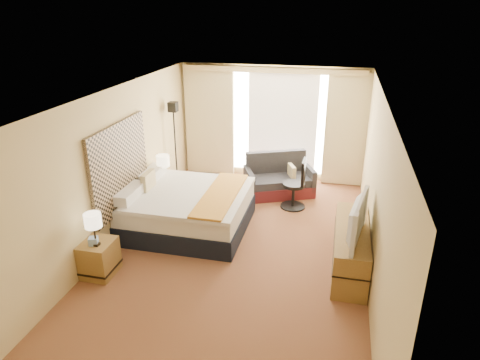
% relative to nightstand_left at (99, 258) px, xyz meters
% --- Properties ---
extents(floor, '(4.20, 7.00, 0.02)m').
position_rel_nightstand_left_xyz_m(floor, '(1.87, 1.05, -0.28)').
color(floor, '#5C1C1A').
rests_on(floor, ground).
extents(ceiling, '(4.20, 7.00, 0.02)m').
position_rel_nightstand_left_xyz_m(ceiling, '(1.87, 1.05, 2.33)').
color(ceiling, white).
rests_on(ceiling, wall_back).
extents(wall_back, '(4.20, 0.02, 2.60)m').
position_rel_nightstand_left_xyz_m(wall_back, '(1.87, 4.55, 1.02)').
color(wall_back, tan).
rests_on(wall_back, ground).
extents(wall_front, '(4.20, 0.02, 2.60)m').
position_rel_nightstand_left_xyz_m(wall_front, '(1.87, -2.45, 1.02)').
color(wall_front, tan).
rests_on(wall_front, ground).
extents(wall_left, '(0.02, 7.00, 2.60)m').
position_rel_nightstand_left_xyz_m(wall_left, '(-0.23, 1.05, 1.02)').
color(wall_left, tan).
rests_on(wall_left, ground).
extents(wall_right, '(0.02, 7.00, 2.60)m').
position_rel_nightstand_left_xyz_m(wall_right, '(3.97, 1.05, 1.02)').
color(wall_right, tan).
rests_on(wall_right, ground).
extents(headboard, '(0.06, 1.85, 1.50)m').
position_rel_nightstand_left_xyz_m(headboard, '(-0.19, 1.25, 1.01)').
color(headboard, black).
rests_on(headboard, wall_left).
extents(nightstand_left, '(0.45, 0.52, 0.55)m').
position_rel_nightstand_left_xyz_m(nightstand_left, '(0.00, 0.00, 0.00)').
color(nightstand_left, olive).
rests_on(nightstand_left, floor).
extents(nightstand_right, '(0.45, 0.52, 0.55)m').
position_rel_nightstand_left_xyz_m(nightstand_right, '(0.00, 2.50, 0.00)').
color(nightstand_right, olive).
rests_on(nightstand_right, floor).
extents(media_dresser, '(0.50, 1.80, 0.70)m').
position_rel_nightstand_left_xyz_m(media_dresser, '(3.70, 1.05, 0.07)').
color(media_dresser, olive).
rests_on(media_dresser, floor).
extents(window, '(2.30, 0.02, 2.30)m').
position_rel_nightstand_left_xyz_m(window, '(2.12, 4.52, 1.04)').
color(window, white).
rests_on(window, wall_back).
extents(curtains, '(4.12, 0.19, 2.56)m').
position_rel_nightstand_left_xyz_m(curtains, '(1.87, 4.44, 1.13)').
color(curtains, beige).
rests_on(curtains, floor).
extents(bed, '(2.12, 1.94, 1.03)m').
position_rel_nightstand_left_xyz_m(bed, '(0.81, 1.69, 0.10)').
color(bed, black).
rests_on(bed, floor).
extents(loveseat, '(1.61, 1.28, 0.89)m').
position_rel_nightstand_left_xyz_m(loveseat, '(2.21, 3.59, 0.02)').
color(loveseat, '#56181D').
rests_on(loveseat, floor).
extents(floor_lamp, '(0.25, 0.25, 1.95)m').
position_rel_nightstand_left_xyz_m(floor_lamp, '(-0.03, 3.35, 1.10)').
color(floor_lamp, black).
rests_on(floor_lamp, floor).
extents(desk_chair, '(0.50, 0.50, 1.03)m').
position_rel_nightstand_left_xyz_m(desk_chair, '(2.65, 2.99, 0.18)').
color(desk_chair, black).
rests_on(desk_chair, floor).
extents(lamp_left, '(0.25, 0.25, 0.52)m').
position_rel_nightstand_left_xyz_m(lamp_left, '(0.04, -0.08, 0.68)').
color(lamp_left, black).
rests_on(lamp_left, nightstand_left).
extents(lamp_right, '(0.25, 0.25, 0.54)m').
position_rel_nightstand_left_xyz_m(lamp_right, '(0.05, 2.46, 0.69)').
color(lamp_right, black).
rests_on(lamp_right, nightstand_right).
extents(tissue_box, '(0.17, 0.17, 0.12)m').
position_rel_nightstand_left_xyz_m(tissue_box, '(-0.01, -0.07, 0.33)').
color(tissue_box, '#7D99C1').
rests_on(tissue_box, nightstand_left).
extents(telephone, '(0.19, 0.16, 0.07)m').
position_rel_nightstand_left_xyz_m(telephone, '(-0.01, 2.48, 0.31)').
color(telephone, black).
rests_on(telephone, nightstand_right).
extents(television, '(0.33, 1.10, 0.63)m').
position_rel_nightstand_left_xyz_m(television, '(3.65, 0.74, 0.74)').
color(television, black).
rests_on(television, media_dresser).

